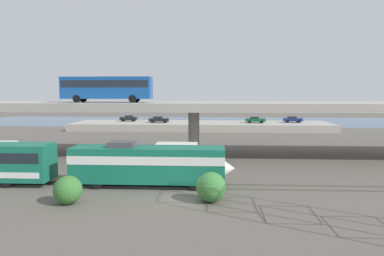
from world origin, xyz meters
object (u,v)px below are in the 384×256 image
object	(u,v)px
parked_car_0	(159,119)
parked_car_2	(293,119)
train_locomotive	(155,163)
service_truck_east	(185,156)
parked_car_1	(129,118)
parked_car_3	(255,120)
transit_bus_on_overpass	(107,87)

from	to	relation	value
parked_car_0	parked_car_2	world-z (taller)	same
parked_car_2	parked_car_0	bearing A→B (deg)	-176.39
train_locomotive	parked_car_2	distance (m)	57.25
train_locomotive	parked_car_0	size ratio (longest dim) A/B	3.28
service_truck_east	parked_car_0	xyz separation A→B (m)	(-9.32, 42.85, 0.78)
parked_car_1	parked_car_2	bearing A→B (deg)	177.57
parked_car_2	parked_car_3	size ratio (longest dim) A/B	0.94
train_locomotive	parked_car_0	world-z (taller)	train_locomotive
train_locomotive	service_truck_east	size ratio (longest dim) A/B	2.22
service_truck_east	parked_car_2	distance (m)	49.93
parked_car_1	service_truck_east	bearing A→B (deg)	110.40
train_locomotive	parked_car_1	bearing A→B (deg)	105.76
transit_bus_on_overpass	parked_car_1	distance (m)	39.70
transit_bus_on_overpass	train_locomotive	bearing A→B (deg)	120.64
transit_bus_on_overpass	parked_car_0	xyz separation A→B (m)	(1.74, 34.94, -7.00)
parked_car_3	parked_car_2	bearing A→B (deg)	9.78
transit_bus_on_overpass	service_truck_east	distance (m)	15.67
train_locomotive	parked_car_3	xyz separation A→B (m)	(15.23, 50.38, 0.23)
train_locomotive	parked_car_3	size ratio (longest dim) A/B	3.38
parked_car_1	parked_car_3	size ratio (longest dim) A/B	0.90
train_locomotive	parked_car_2	bearing A→B (deg)	65.06
train_locomotive	transit_bus_on_overpass	size ratio (longest dim) A/B	1.26
transit_bus_on_overpass	parked_car_3	bearing A→B (deg)	-124.28
parked_car_0	parked_car_1	size ratio (longest dim) A/B	1.14
transit_bus_on_overpass	parked_car_0	bearing A→B (deg)	-92.85
transit_bus_on_overpass	service_truck_east	world-z (taller)	transit_bus_on_overpass
service_truck_east	parked_car_3	size ratio (longest dim) A/B	1.52
parked_car_0	transit_bus_on_overpass	bearing A→B (deg)	-92.85
parked_car_1	parked_car_0	bearing A→B (deg)	155.44
service_truck_east	parked_car_3	distance (m)	45.22
parked_car_0	parked_car_3	xyz separation A→B (m)	(22.38, 0.44, 0.00)
service_truck_east	parked_car_2	world-z (taller)	parked_car_2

